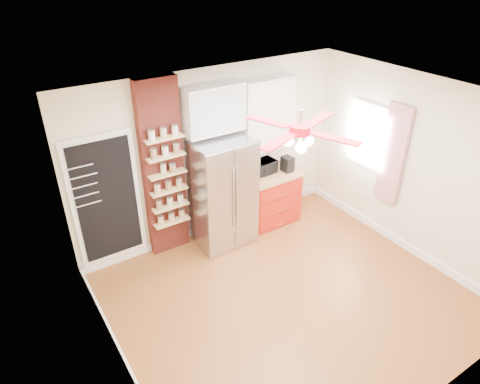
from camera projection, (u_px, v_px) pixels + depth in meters
floor at (288, 297)px, 5.82m from camera, size 4.50×4.50×0.00m
ceiling at (302, 105)px, 4.48m from camera, size 4.50×4.50×0.00m
wall_back at (212, 155)px, 6.61m from camera, size 4.50×0.02×2.70m
wall_front at (441, 318)px, 3.69m from camera, size 4.50×0.02×2.70m
wall_left at (111, 283)px, 4.09m from camera, size 0.02×4.00×2.70m
wall_right at (414, 168)px, 6.21m from camera, size 0.02×4.00×2.70m
chalkboard at (107, 201)px, 5.90m from camera, size 0.95×0.05×1.95m
brick_pillar at (163, 170)px, 6.15m from camera, size 0.60×0.16×2.70m
fridge at (222, 192)px, 6.55m from camera, size 0.90×0.70×1.75m
upper_glass_cabinet at (213, 109)px, 6.06m from camera, size 0.90×0.35×0.70m
red_cabinet at (270, 197)px, 7.25m from camera, size 0.94×0.64×0.90m
upper_shelf_unit at (267, 114)px, 6.67m from camera, size 0.90×0.30×1.15m
window at (368, 136)px, 6.76m from camera, size 0.04×0.75×1.05m
curtain at (393, 154)px, 6.38m from camera, size 0.06×0.40×1.55m
ceiling_fan at (300, 130)px, 4.62m from camera, size 1.40×1.40×0.44m
toaster_oven at (264, 167)px, 7.01m from camera, size 0.42×0.31×0.22m
coffee_maker at (287, 164)px, 7.06m from camera, size 0.16×0.20×0.26m
canister_left at (292, 166)px, 7.10m from camera, size 0.13×0.13×0.15m
canister_right at (288, 164)px, 7.18m from camera, size 0.12×0.12×0.15m
pantry_jar_oats at (163, 169)px, 5.99m from camera, size 0.08×0.08×0.14m
pantry_jar_beans at (173, 168)px, 6.03m from camera, size 0.10×0.10×0.12m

